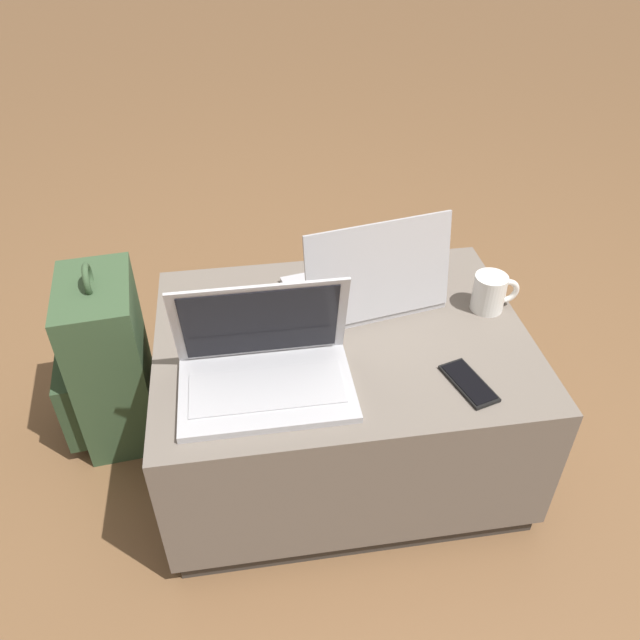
# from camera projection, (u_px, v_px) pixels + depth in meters

# --- Properties ---
(ground_plane) EXTENTS (14.00, 14.00, 0.00)m
(ground_plane) POSITION_uv_depth(u_px,v_px,m) (339.00, 450.00, 1.76)
(ground_plane) COLOR brown
(ottoman) EXTENTS (0.90, 0.68, 0.43)m
(ottoman) POSITION_uv_depth(u_px,v_px,m) (340.00, 396.00, 1.63)
(ottoman) COLOR #3D3832
(ottoman) RESTS_ON ground_plane
(laptop_near) EXTENTS (0.37, 0.24, 0.24)m
(laptop_near) POSITION_uv_depth(u_px,v_px,m) (265.00, 366.00, 1.34)
(laptop_near) COLOR #B7B7BC
(laptop_near) RESTS_ON ottoman
(laptop_far) EXTENTS (0.40, 0.31, 0.26)m
(laptop_far) POSITION_uv_depth(u_px,v_px,m) (367.00, 285.00, 1.57)
(laptop_far) COLOR #B7B7BC
(laptop_far) RESTS_ON ottoman
(cell_phone) EXTENTS (0.10, 0.16, 0.01)m
(cell_phone) POSITION_uv_depth(u_px,v_px,m) (469.00, 383.00, 1.36)
(cell_phone) COLOR black
(cell_phone) RESTS_ON ottoman
(backpack) EXTENTS (0.26, 0.31, 0.56)m
(backpack) POSITION_uv_depth(u_px,v_px,m) (107.00, 364.00, 1.70)
(backpack) COLOR #385133
(backpack) RESTS_ON ground_plane
(coffee_mug) EXTENTS (0.12, 0.08, 0.10)m
(coffee_mug) POSITION_uv_depth(u_px,v_px,m) (491.00, 292.00, 1.56)
(coffee_mug) COLOR white
(coffee_mug) RESTS_ON ottoman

